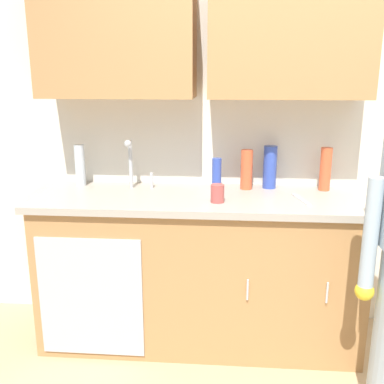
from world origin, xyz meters
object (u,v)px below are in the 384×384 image
object	(u,v)px
bottle_cleaner_spray	(247,170)
cup_by_sink	(217,193)
bottle_dish_liquid	(325,169)
bottle_water_short	(270,167)
bottle_soap	(80,165)
sink	(133,196)
knife_on_counter	(301,199)
bottle_water_tall	(217,174)

from	to	relation	value
bottle_cleaner_spray	cup_by_sink	distance (m)	0.36
bottle_cleaner_spray	bottle_dish_liquid	bearing A→B (deg)	0.76
bottle_cleaner_spray	bottle_dish_liquid	size ratio (longest dim) A/B	0.93
bottle_cleaner_spray	bottle_water_short	xyz separation A→B (m)	(0.15, 0.04, 0.01)
bottle_dish_liquid	bottle_water_short	bearing A→B (deg)	174.52
bottle_cleaner_spray	bottle_soap	world-z (taller)	bottle_soap
sink	bottle_cleaner_spray	distance (m)	0.72
bottle_soap	bottle_dish_liquid	bearing A→B (deg)	0.13
bottle_water_short	knife_on_counter	size ratio (longest dim) A/B	1.11
cup_by_sink	bottle_water_short	bearing A→B (deg)	47.94
bottle_water_short	bottle_soap	world-z (taller)	bottle_water_short
bottle_water_tall	cup_by_sink	distance (m)	0.29
sink	bottle_water_short	size ratio (longest dim) A/B	1.88
bottle_soap	cup_by_sink	size ratio (longest dim) A/B	2.59
knife_on_counter	bottle_water_short	bearing A→B (deg)	-162.67
bottle_soap	bottle_cleaner_spray	bearing A→B (deg)	-0.15
sink	knife_on_counter	size ratio (longest dim) A/B	2.08
sink	bottle_dish_liquid	world-z (taller)	sink
knife_on_counter	bottle_cleaner_spray	bearing A→B (deg)	-140.32
bottle_soap	knife_on_counter	distance (m)	1.39
cup_by_sink	knife_on_counter	distance (m)	0.49
bottle_water_tall	knife_on_counter	bearing A→B (deg)	-22.36
bottle_dish_liquid	bottle_soap	size ratio (longest dim) A/B	1.01
bottle_water_tall	cup_by_sink	xyz separation A→B (m)	(0.01, -0.29, -0.05)
sink	knife_on_counter	world-z (taller)	sink
bottle_dish_liquid	cup_by_sink	size ratio (longest dim) A/B	2.61
cup_by_sink	knife_on_counter	xyz separation A→B (m)	(0.48, 0.08, -0.05)
bottle_cleaner_spray	knife_on_counter	bearing A→B (deg)	-36.90
cup_by_sink	sink	bearing A→B (deg)	164.41
bottle_soap	cup_by_sink	distance (m)	0.94
bottle_water_short	sink	bearing A→B (deg)	-165.83
bottle_water_tall	bottle_cleaner_spray	bearing A→B (deg)	8.53
sink	knife_on_counter	distance (m)	0.99
bottle_dish_liquid	bottle_soap	world-z (taller)	bottle_dish_liquid
bottle_soap	knife_on_counter	size ratio (longest dim) A/B	1.10
bottle_soap	cup_by_sink	bearing A→B (deg)	-19.66
sink	cup_by_sink	xyz separation A→B (m)	(0.51, -0.14, 0.07)
bottle_water_short	bottle_dish_liquid	size ratio (longest dim) A/B	1.00
bottle_water_short	bottle_water_tall	world-z (taller)	bottle_water_short
bottle_dish_liquid	bottle_soap	bearing A→B (deg)	-179.87
cup_by_sink	bottle_cleaner_spray	bearing A→B (deg)	61.29
bottle_soap	knife_on_counter	bearing A→B (deg)	-9.66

